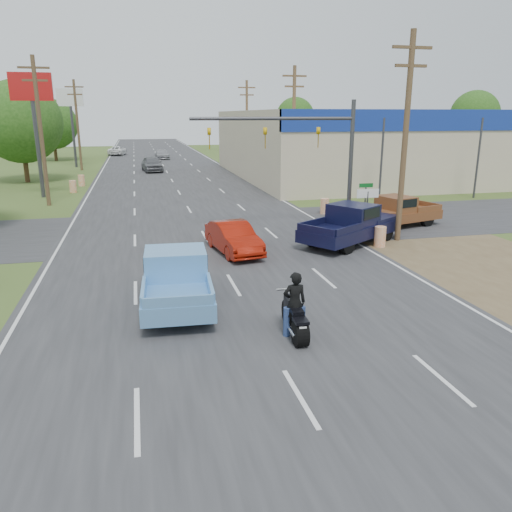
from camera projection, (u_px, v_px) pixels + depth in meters
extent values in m
plane|color=#3A4C1E|center=(300.00, 398.00, 11.29)|extent=(200.00, 200.00, 0.00)
cube|color=#2D2D30|center=(172.00, 181.00, 48.73)|extent=(15.00, 180.00, 0.02)
cube|color=#2D2D30|center=(200.00, 229.00, 28.14)|extent=(120.00, 10.00, 0.02)
cube|color=brown|center=(459.00, 253.00, 23.09)|extent=(8.00, 18.00, 0.01)
cube|color=#B7A88C|center=(464.00, 142.00, 54.94)|extent=(50.00, 28.00, 6.60)
cylinder|color=#4C3823|center=(405.00, 140.00, 24.20)|extent=(0.28, 0.28, 10.00)
cube|color=#4C3823|center=(412.00, 47.00, 23.06)|extent=(2.00, 0.14, 0.14)
cube|color=#4C3823|center=(411.00, 66.00, 23.28)|extent=(1.60, 0.14, 0.14)
cylinder|color=#4C3823|center=(294.00, 130.00, 41.06)|extent=(0.28, 0.28, 10.00)
cube|color=#4C3823|center=(295.00, 76.00, 39.91)|extent=(2.00, 0.14, 0.14)
cube|color=#4C3823|center=(294.00, 86.00, 40.13)|extent=(1.60, 0.14, 0.14)
cylinder|color=#4C3823|center=(247.00, 126.00, 57.91)|extent=(0.28, 0.28, 10.00)
cube|color=#4C3823|center=(247.00, 88.00, 56.77)|extent=(2.00, 0.14, 0.14)
cube|color=#4C3823|center=(247.00, 95.00, 56.98)|extent=(1.60, 0.14, 0.14)
cylinder|color=#4C3823|center=(41.00, 133.00, 34.03)|extent=(0.28, 0.28, 10.00)
cube|color=#4C3823|center=(33.00, 68.00, 32.89)|extent=(2.00, 0.14, 0.14)
cube|color=#4C3823|center=(35.00, 80.00, 33.11)|extent=(1.60, 0.14, 0.14)
cylinder|color=#4C3823|center=(78.00, 126.00, 56.50)|extent=(0.28, 0.28, 10.00)
cube|color=#4C3823|center=(74.00, 87.00, 55.36)|extent=(2.00, 0.14, 0.14)
cube|color=#4C3823|center=(75.00, 94.00, 55.58)|extent=(1.60, 0.14, 0.14)
cylinder|color=#422D19|center=(26.00, 165.00, 47.17)|extent=(0.44, 0.44, 3.24)
sphere|color=#1E4714|center=(20.00, 122.00, 46.10)|extent=(7.56, 7.56, 7.56)
cylinder|color=#422D19|center=(55.00, 150.00, 69.54)|extent=(0.44, 0.44, 2.88)
sphere|color=#1E4714|center=(53.00, 124.00, 68.58)|extent=(6.72, 6.72, 6.72)
cylinder|color=#422D19|center=(472.00, 141.00, 88.54)|extent=(0.44, 0.44, 3.60)
sphere|color=#1E4714|center=(475.00, 115.00, 87.34)|extent=(8.40, 8.40, 8.40)
cylinder|color=#422D19|center=(295.00, 137.00, 106.42)|extent=(0.44, 0.44, 3.42)
sphere|color=#1E4714|center=(295.00, 116.00, 105.28)|extent=(7.98, 7.98, 7.98)
cylinder|color=orange|center=(380.00, 237.00, 24.16)|extent=(0.56, 0.56, 1.00)
cylinder|color=orange|center=(325.00, 206.00, 32.21)|extent=(0.56, 0.56, 1.00)
cylinder|color=orange|center=(73.00, 187.00, 41.10)|extent=(0.56, 0.56, 1.00)
cylinder|color=orange|center=(82.00, 180.00, 44.91)|extent=(0.56, 0.56, 1.00)
cylinder|color=#3F3F44|center=(37.00, 138.00, 37.69)|extent=(0.30, 0.30, 9.00)
cube|color=#B21414|center=(31.00, 87.00, 36.68)|extent=(3.00, 0.35, 2.00)
cylinder|color=#3F3F44|center=(73.00, 130.00, 60.16)|extent=(0.30, 0.30, 9.00)
cube|color=white|center=(70.00, 97.00, 59.15)|extent=(3.00, 0.35, 2.00)
cylinder|color=#3F3F44|center=(367.00, 215.00, 25.89)|extent=(0.08, 0.08, 2.40)
cube|color=white|center=(368.00, 193.00, 25.59)|extent=(1.20, 0.05, 0.45)
cylinder|color=#3F3F44|center=(365.00, 209.00, 27.42)|extent=(0.08, 0.08, 2.40)
cube|color=#0C591E|center=(366.00, 185.00, 27.07)|extent=(0.80, 0.04, 0.22)
cylinder|color=#3F3F44|center=(351.00, 164.00, 28.14)|extent=(0.24, 0.24, 7.00)
cylinder|color=#3F3F44|center=(274.00, 119.00, 26.46)|extent=(9.00, 0.18, 0.18)
imported|color=gold|center=(318.00, 127.00, 27.13)|extent=(0.18, 0.40, 1.10)
imported|color=gold|center=(265.00, 127.00, 26.47)|extent=(0.18, 0.40, 1.10)
imported|color=gold|center=(209.00, 128.00, 25.80)|extent=(0.18, 0.40, 1.10)
imported|color=maroon|center=(233.00, 238.00, 23.00)|extent=(2.19, 4.50, 1.42)
cylinder|color=black|center=(300.00, 334.00, 13.75)|extent=(0.39, 0.75, 0.73)
cylinder|color=black|center=(286.00, 312.00, 15.28)|extent=(0.17, 0.74, 0.73)
cube|color=black|center=(293.00, 312.00, 14.46)|extent=(0.31, 1.34, 0.33)
cube|color=black|center=(291.00, 301.00, 14.66)|extent=(0.32, 0.62, 0.24)
cube|color=black|center=(296.00, 310.00, 14.09)|extent=(0.36, 0.63, 0.11)
cylinder|color=white|center=(288.00, 289.00, 14.90)|extent=(0.72, 0.09, 0.06)
cube|color=white|center=(303.00, 329.00, 13.46)|extent=(0.20, 0.03, 0.13)
imported|color=black|center=(295.00, 306.00, 14.25)|extent=(0.69, 0.47, 1.84)
cylinder|color=black|center=(151.00, 277.00, 18.30)|extent=(0.38, 0.89, 0.87)
cylinder|color=black|center=(201.00, 275.00, 18.60)|extent=(0.38, 0.89, 0.87)
cylinder|color=black|center=(148.00, 312.00, 15.08)|extent=(0.38, 0.89, 0.87)
cylinder|color=black|center=(208.00, 308.00, 15.39)|extent=(0.38, 0.89, 0.87)
cube|color=#639DD4|center=(177.00, 285.00, 16.78)|extent=(2.51, 5.78, 0.57)
cube|color=#639DD4|center=(175.00, 261.00, 18.29)|extent=(2.19, 2.27, 0.20)
cube|color=#639DD4|center=(176.00, 263.00, 16.68)|extent=(2.10, 1.81, 0.93)
cube|color=black|center=(175.00, 258.00, 16.64)|extent=(2.12, 1.48, 0.49)
cube|color=#639DD4|center=(178.00, 302.00, 14.03)|extent=(2.00, 0.20, 0.33)
cylinder|color=black|center=(354.00, 226.00, 26.63)|extent=(0.95, 0.78, 0.91)
cylinder|color=black|center=(386.00, 232.00, 25.36)|extent=(0.95, 0.78, 0.91)
cylinder|color=black|center=(313.00, 238.00, 24.16)|extent=(0.95, 0.78, 0.91)
cylinder|color=black|center=(347.00, 244.00, 22.89)|extent=(0.95, 0.78, 0.91)
cube|color=black|center=(351.00, 230.00, 24.69)|extent=(6.21, 5.14, 0.59)
cube|color=black|center=(370.00, 217.00, 25.83)|extent=(3.07, 3.04, 0.21)
cube|color=black|center=(353.00, 214.00, 24.56)|extent=(2.63, 2.73, 0.97)
cube|color=black|center=(353.00, 211.00, 24.52)|extent=(2.36, 2.57, 0.51)
cube|color=black|center=(316.00, 230.00, 22.55)|extent=(1.22, 1.81, 0.34)
cylinder|color=black|center=(386.00, 225.00, 27.11)|extent=(0.87, 0.52, 0.82)
cylinder|color=black|center=(365.00, 220.00, 28.55)|extent=(0.87, 0.52, 0.82)
cylinder|color=black|center=(427.00, 219.00, 28.63)|extent=(0.87, 0.52, 0.82)
cylinder|color=black|center=(405.00, 214.00, 30.07)|extent=(0.87, 0.52, 0.82)
cube|color=brown|center=(396.00, 216.00, 28.53)|extent=(5.68, 3.45, 0.53)
cube|color=brown|center=(376.00, 212.00, 27.68)|extent=(2.48, 2.43, 0.18)
cube|color=brown|center=(396.00, 204.00, 28.29)|extent=(2.06, 2.25, 0.87)
cube|color=black|center=(396.00, 201.00, 28.25)|extent=(1.76, 2.20, 0.46)
cube|color=brown|center=(429.00, 205.00, 29.66)|extent=(0.61, 1.83, 0.31)
imported|color=slate|center=(152.00, 164.00, 56.37)|extent=(2.54, 5.21, 1.71)
imported|color=#9D9CA1|center=(162.00, 154.00, 72.69)|extent=(2.10, 4.75, 1.36)
imported|color=white|center=(117.00, 151.00, 79.45)|extent=(3.03, 5.34, 1.40)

